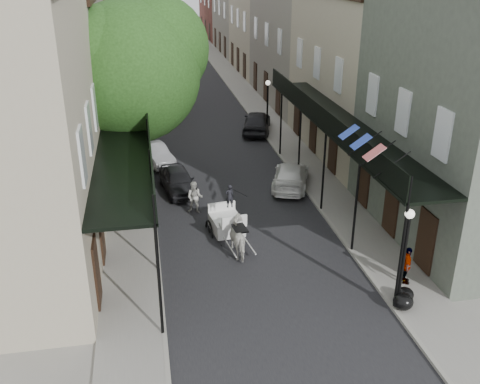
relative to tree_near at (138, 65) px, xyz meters
name	(u,v)px	position (x,y,z in m)	size (l,w,h in m)	color
ground	(269,288)	(4.20, -10.18, -6.49)	(140.00, 140.00, 0.00)	gray
road	(204,131)	(4.20, 9.82, -6.48)	(8.00, 90.00, 0.01)	black
sidewalk_left	(132,134)	(-0.80, 9.82, -6.43)	(2.20, 90.00, 0.12)	gray
sidewalk_right	(273,126)	(9.20, 9.82, -6.43)	(2.20, 90.00, 0.12)	gray
building_row_left	(82,38)	(-4.40, 19.82, -1.24)	(5.00, 80.00, 10.50)	#A49B83
building_row_right	(287,33)	(12.80, 19.82, -1.24)	(5.00, 80.00, 10.50)	gray
gallery_left	(129,135)	(-0.59, -3.20, -2.44)	(2.20, 18.05, 4.88)	black
gallery_right	(336,123)	(8.99, -3.20, -2.44)	(2.20, 18.05, 4.88)	black
tree_near	(138,65)	(0.00, 0.00, 0.00)	(7.31, 6.80, 9.63)	#382619
tree_far	(136,39)	(-0.05, 14.00, -0.65)	(6.45, 6.00, 8.61)	#382619
lamppost_right_near	(404,258)	(8.30, -12.18, -4.44)	(0.32, 0.32, 3.71)	black
lamppost_left	(149,184)	(0.10, -4.18, -4.44)	(0.32, 0.32, 3.71)	black
lamppost_right_far	(267,107)	(8.30, 7.82, -4.44)	(0.32, 0.32, 3.71)	black
horse	(241,238)	(3.62, -7.49, -5.74)	(0.81, 1.78, 1.50)	silver
carriage	(224,209)	(3.31, -5.17, -5.51)	(1.72, 2.36, 2.51)	black
pedestrian_walking	(195,198)	(2.20, -3.28, -5.69)	(0.77, 0.60, 1.59)	#B5B4AA
pedestrian_sidewalk_left	(118,131)	(-1.60, 7.24, -5.39)	(1.27, 0.73, 1.97)	gray
pedestrian_sidewalk_right	(407,265)	(9.22, -10.87, -5.63)	(0.86, 0.36, 1.47)	gray
car_left_near	(178,180)	(1.60, -0.56, -5.85)	(1.50, 3.73, 1.27)	black
car_left_mid	(155,154)	(0.60, 3.82, -5.90)	(1.24, 3.56, 1.17)	#939398
car_left_far	(149,97)	(0.61, 17.94, -5.87)	(2.07, 4.48, 1.25)	black
car_right_near	(291,176)	(7.53, -1.01, -5.86)	(1.76, 4.32, 1.25)	white
car_right_far	(257,122)	(7.80, 8.82, -5.73)	(1.79, 4.46, 1.52)	black
trash_bags	(404,299)	(8.51, -12.20, -6.09)	(0.95, 1.10, 0.59)	black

